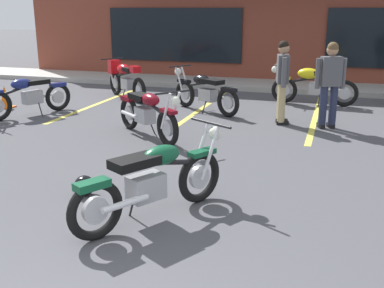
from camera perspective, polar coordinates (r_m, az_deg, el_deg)
ground_plane at (r=6.36m, az=0.59°, el=-4.71°), size 80.00×80.00×0.00m
sidewalk_kerb at (r=14.19m, az=10.38°, el=7.02°), size 22.00×1.80×0.14m
brick_storefront_building at (r=17.58m, az=12.31°, el=15.20°), size 17.65×6.44×4.13m
painted_stall_lines at (r=10.70m, az=7.84°, el=3.82°), size 7.99×4.80×0.01m
motorcycle_foreground_classic at (r=5.17m, az=-4.72°, el=-4.36°), size 1.31×1.89×0.98m
motorcycle_red_sportbike at (r=10.83m, az=-19.46°, el=5.67°), size 1.17×1.97×0.98m
motorcycle_black_cruiser at (r=12.43m, az=-8.22°, el=7.99°), size 1.74×1.55×0.98m
motorcycle_silver_naked at (r=8.50m, az=-5.48°, el=3.84°), size 1.77×1.51×0.98m
motorcycle_blue_standard at (r=10.66m, az=1.59°, el=6.43°), size 1.87×1.34×0.98m
motorcycle_orange_scrambler at (r=11.83m, az=14.19°, el=7.24°), size 2.11×0.66×0.98m
person_in_shorts_foreground at (r=9.59m, az=11.01°, el=8.00°), size 0.34×0.61×1.68m
person_near_building at (r=9.43m, az=16.53°, el=7.50°), size 0.59×0.38×1.68m
helmet_on_pavement at (r=6.05m, az=-13.02°, el=-4.97°), size 0.26×0.26×0.26m
traffic_cone at (r=11.96m, az=-21.90°, el=5.36°), size 0.34×0.34×0.53m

